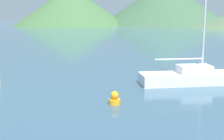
# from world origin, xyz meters

# --- Properties ---
(sailboat_inner) EXTENTS (7.05, 4.28, 9.09)m
(sailboat_inner) POSITION_xyz_m (3.86, 16.90, 0.48)
(sailboat_inner) COLOR silver
(sailboat_inner) RESTS_ON ground_plane
(buoy_marker) EXTENTS (0.58, 0.58, 0.66)m
(buoy_marker) POSITION_xyz_m (-0.00, 11.33, 0.27)
(buoy_marker) COLOR orange
(buoy_marker) RESTS_ON ground_plane
(hill_west) EXTENTS (36.41, 36.41, 12.42)m
(hill_west) POSITION_xyz_m (-33.97, 92.93, 6.21)
(hill_west) COLOR #3D6038
(hill_west) RESTS_ON ground_plane
(hill_central) EXTENTS (42.62, 42.62, 14.41)m
(hill_central) POSITION_xyz_m (-5.02, 104.78, 7.21)
(hill_central) COLOR #38563D
(hill_central) RESTS_ON ground_plane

